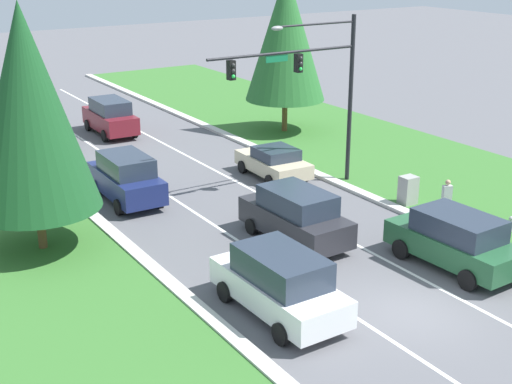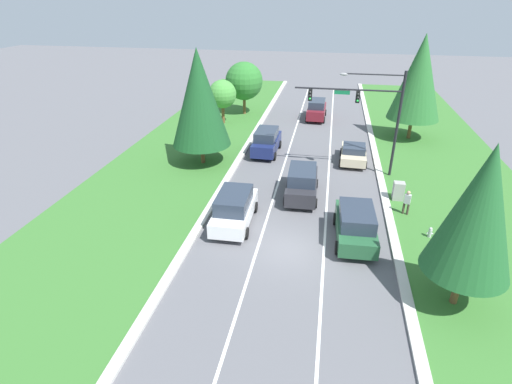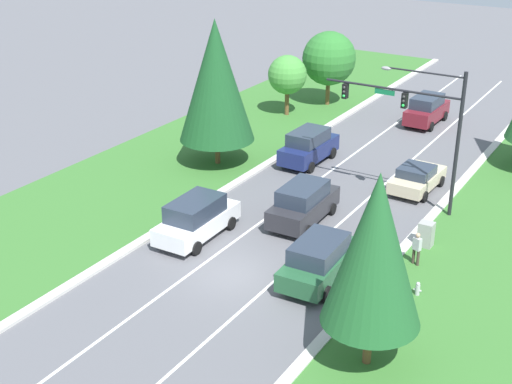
{
  "view_description": "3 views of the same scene",
  "coord_description": "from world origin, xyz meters",
  "px_view_note": "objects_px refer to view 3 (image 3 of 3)",
  "views": [
    {
      "loc": [
        -14.69,
        -13.94,
        10.87
      ],
      "look_at": [
        -1.11,
        7.5,
        1.91
      ],
      "focal_mm": 50.0,
      "sensor_mm": 36.0,
      "label": 1
    },
    {
      "loc": [
        1.46,
        -18.05,
        12.6
      ],
      "look_at": [
        -2.55,
        3.36,
        1.64
      ],
      "focal_mm": 28.0,
      "sensor_mm": 36.0,
      "label": 2
    },
    {
      "loc": [
        15.42,
        -23.31,
        16.47
      ],
      "look_at": [
        -1.42,
        4.17,
        2.22
      ],
      "focal_mm": 50.0,
      "sensor_mm": 36.0,
      "label": 3
    }
  ],
  "objects_px": {
    "traffic_signal_mast": "(419,116)",
    "conifer_far_right_tree": "(375,250)",
    "utility_cabinet": "(426,235)",
    "pedestrian": "(417,248)",
    "burgundy_suv": "(427,109)",
    "charcoal_suv": "(303,203)",
    "conifer_mid_left_tree": "(216,81)",
    "oak_far_left_tree": "(287,75)",
    "oak_near_left_tree": "(329,58)",
    "white_suv": "(197,218)",
    "fire_hydrant": "(418,289)",
    "champagne_sedan": "(417,178)",
    "forest_suv": "(319,259)",
    "navy_suv": "(309,146)"
  },
  "relations": [
    {
      "from": "traffic_signal_mast",
      "to": "fire_hydrant",
      "type": "height_order",
      "value": "traffic_signal_mast"
    },
    {
      "from": "charcoal_suv",
      "to": "traffic_signal_mast",
      "type": "bearing_deg",
      "value": 46.28
    },
    {
      "from": "pedestrian",
      "to": "oak_near_left_tree",
      "type": "relative_size",
      "value": 0.29
    },
    {
      "from": "forest_suv",
      "to": "conifer_far_right_tree",
      "type": "distance_m",
      "value": 7.2
    },
    {
      "from": "traffic_signal_mast",
      "to": "utility_cabinet",
      "type": "bearing_deg",
      "value": -61.0
    },
    {
      "from": "burgundy_suv",
      "to": "conifer_mid_left_tree",
      "type": "height_order",
      "value": "conifer_mid_left_tree"
    },
    {
      "from": "forest_suv",
      "to": "pedestrian",
      "type": "bearing_deg",
      "value": 44.56
    },
    {
      "from": "charcoal_suv",
      "to": "fire_hydrant",
      "type": "relative_size",
      "value": 7.02
    },
    {
      "from": "burgundy_suv",
      "to": "oak_far_left_tree",
      "type": "height_order",
      "value": "oak_far_left_tree"
    },
    {
      "from": "oak_far_left_tree",
      "to": "champagne_sedan",
      "type": "bearing_deg",
      "value": -32.45
    },
    {
      "from": "utility_cabinet",
      "to": "conifer_far_right_tree",
      "type": "xyz_separation_m",
      "value": [
        1.22,
        -9.9,
        4.11
      ]
    },
    {
      "from": "charcoal_suv",
      "to": "utility_cabinet",
      "type": "distance_m",
      "value": 6.44
    },
    {
      "from": "pedestrian",
      "to": "fire_hydrant",
      "type": "xyz_separation_m",
      "value": [
        0.99,
        -2.49,
        -0.59
      ]
    },
    {
      "from": "charcoal_suv",
      "to": "conifer_mid_left_tree",
      "type": "xyz_separation_m",
      "value": [
        -8.39,
        4.42,
        4.31
      ]
    },
    {
      "from": "utility_cabinet",
      "to": "oak_near_left_tree",
      "type": "height_order",
      "value": "oak_near_left_tree"
    },
    {
      "from": "oak_far_left_tree",
      "to": "oak_near_left_tree",
      "type": "bearing_deg",
      "value": 70.19
    },
    {
      "from": "traffic_signal_mast",
      "to": "conifer_far_right_tree",
      "type": "height_order",
      "value": "traffic_signal_mast"
    },
    {
      "from": "forest_suv",
      "to": "pedestrian",
      "type": "height_order",
      "value": "forest_suv"
    },
    {
      "from": "burgundy_suv",
      "to": "white_suv",
      "type": "relative_size",
      "value": 0.95
    },
    {
      "from": "forest_suv",
      "to": "navy_suv",
      "type": "height_order",
      "value": "navy_suv"
    },
    {
      "from": "utility_cabinet",
      "to": "oak_far_left_tree",
      "type": "relative_size",
      "value": 0.29
    },
    {
      "from": "white_suv",
      "to": "forest_suv",
      "type": "bearing_deg",
      "value": -5.22
    },
    {
      "from": "traffic_signal_mast",
      "to": "pedestrian",
      "type": "height_order",
      "value": "traffic_signal_mast"
    },
    {
      "from": "charcoal_suv",
      "to": "oak_far_left_tree",
      "type": "xyz_separation_m",
      "value": [
        -9.57,
        15.37,
        2.08
      ]
    },
    {
      "from": "traffic_signal_mast",
      "to": "fire_hydrant",
      "type": "distance_m",
      "value": 10.39
    },
    {
      "from": "burgundy_suv",
      "to": "forest_suv",
      "type": "xyz_separation_m",
      "value": [
        3.35,
        -23.83,
        -0.04
      ]
    },
    {
      "from": "champagne_sedan",
      "to": "white_suv",
      "type": "bearing_deg",
      "value": -120.95
    },
    {
      "from": "burgundy_suv",
      "to": "champagne_sedan",
      "type": "distance_m",
      "value": 12.55
    },
    {
      "from": "oak_near_left_tree",
      "to": "white_suv",
      "type": "bearing_deg",
      "value": -79.33
    },
    {
      "from": "oak_near_left_tree",
      "to": "conifer_far_right_tree",
      "type": "height_order",
      "value": "conifer_far_right_tree"
    },
    {
      "from": "charcoal_suv",
      "to": "oak_far_left_tree",
      "type": "height_order",
      "value": "oak_far_left_tree"
    },
    {
      "from": "burgundy_suv",
      "to": "traffic_signal_mast",
      "type": "bearing_deg",
      "value": -72.82
    },
    {
      "from": "oak_near_left_tree",
      "to": "conifer_mid_left_tree",
      "type": "xyz_separation_m",
      "value": [
        -0.25,
        -14.94,
        1.62
      ]
    },
    {
      "from": "traffic_signal_mast",
      "to": "conifer_far_right_tree",
      "type": "xyz_separation_m",
      "value": [
        3.46,
        -13.94,
        -0.43
      ]
    },
    {
      "from": "traffic_signal_mast",
      "to": "fire_hydrant",
      "type": "bearing_deg",
      "value": -67.89
    },
    {
      "from": "conifer_far_right_tree",
      "to": "burgundy_suv",
      "type": "bearing_deg",
      "value": 105.01
    },
    {
      "from": "navy_suv",
      "to": "conifer_far_right_tree",
      "type": "distance_m",
      "value": 20.7
    },
    {
      "from": "white_suv",
      "to": "navy_suv",
      "type": "height_order",
      "value": "navy_suv"
    },
    {
      "from": "oak_near_left_tree",
      "to": "forest_suv",
      "type": "bearing_deg",
      "value": -64.55
    },
    {
      "from": "champagne_sedan",
      "to": "conifer_mid_left_tree",
      "type": "relative_size",
      "value": 0.47
    },
    {
      "from": "conifer_mid_left_tree",
      "to": "utility_cabinet",
      "type": "bearing_deg",
      "value": -14.49
    },
    {
      "from": "champagne_sedan",
      "to": "utility_cabinet",
      "type": "height_order",
      "value": "champagne_sedan"
    },
    {
      "from": "forest_suv",
      "to": "traffic_signal_mast",
      "type": "bearing_deg",
      "value": 83.0
    },
    {
      "from": "white_suv",
      "to": "oak_far_left_tree",
      "type": "distance_m",
      "value": 20.67
    },
    {
      "from": "champagne_sedan",
      "to": "conifer_far_right_tree",
      "type": "bearing_deg",
      "value": -74.29
    },
    {
      "from": "navy_suv",
      "to": "conifer_far_right_tree",
      "type": "relative_size",
      "value": 0.62
    },
    {
      "from": "fire_hydrant",
      "to": "utility_cabinet",
      "type": "bearing_deg",
      "value": 105.25
    },
    {
      "from": "traffic_signal_mast",
      "to": "utility_cabinet",
      "type": "height_order",
      "value": "traffic_signal_mast"
    },
    {
      "from": "utility_cabinet",
      "to": "pedestrian",
      "type": "height_order",
      "value": "pedestrian"
    },
    {
      "from": "pedestrian",
      "to": "white_suv",
      "type": "bearing_deg",
      "value": 35.54
    }
  ]
}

